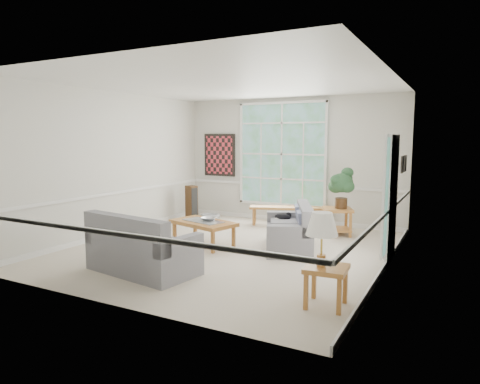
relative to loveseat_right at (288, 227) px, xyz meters
The scene contains 24 objects.
floor 1.15m from the loveseat_right, 150.67° to the right, with size 5.50×6.00×0.01m, color beige.
ceiling 2.80m from the loveseat_right, 150.67° to the right, with size 5.50×6.00×0.02m, color white.
wall_back 2.86m from the loveseat_right, 110.72° to the left, with size 5.50×0.02×3.00m, color silver.
wall_front 3.81m from the loveseat_right, 104.86° to the right, with size 5.50×0.02×3.00m, color silver.
wall_left 3.88m from the loveseat_right, behind, with size 0.02×6.00×3.00m, color silver.
wall_right 2.18m from the loveseat_right, 16.16° to the right, with size 0.02×6.00×3.00m, color silver.
window_back 2.96m from the loveseat_right, 115.01° to the left, with size 2.30×0.08×2.40m, color white.
entry_door 1.89m from the loveseat_right, ahead, with size 0.08×0.90×2.10m, color white.
door_sidelight 2.00m from the loveseat_right, 17.39° to the right, with size 0.08×0.26×1.90m, color white.
wall_art 3.95m from the loveseat_right, 139.97° to the left, with size 0.90×0.06×1.10m, color maroon.
wall_frame_near 2.44m from the loveseat_right, 34.61° to the left, with size 0.04×0.26×0.32m, color black.
wall_frame_far 2.66m from the loveseat_right, 42.47° to the left, with size 0.04×0.26×0.32m, color black.
loveseat_right is the anchor object (origin of this frame).
loveseat_front 2.73m from the loveseat_right, 122.54° to the right, with size 1.69×0.88×0.92m, color gray.
coffee_table 1.62m from the loveseat_right, 161.74° to the right, with size 1.26×0.69×0.47m, color #AC6D31.
pewter_bowl 1.52m from the loveseat_right, 163.51° to the right, with size 0.35×0.35×0.09m, color #9F9FA5.
window_bench 2.19m from the loveseat_right, 110.47° to the left, with size 1.87×0.36×0.44m, color #AC6D31.
end_table 1.64m from the loveseat_right, 72.24° to the left, with size 0.58×0.58×0.58m, color #AC6D31.
houseplant 1.76m from the loveseat_right, 69.88° to the left, with size 0.51×0.51×0.88m, color #28502E, non-canonical shape.
side_table 2.74m from the loveseat_right, 59.11° to the right, with size 0.49×0.49×0.50m, color #AC6D31.
table_lamp 2.77m from the loveseat_right, 60.57° to the right, with size 0.38×0.38×0.66m, color silver, non-canonical shape.
pet_bed 3.31m from the loveseat_right, 147.69° to the left, with size 0.49×0.49×0.15m, color gray.
floor_speaker 3.52m from the loveseat_right, 154.30° to the left, with size 0.27×0.21×0.86m, color #3B2411.
cat 0.56m from the loveseat_right, 123.08° to the left, with size 0.33×0.23×0.15m, color black.
Camera 1 is at (3.73, -6.73, 2.04)m, focal length 32.00 mm.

